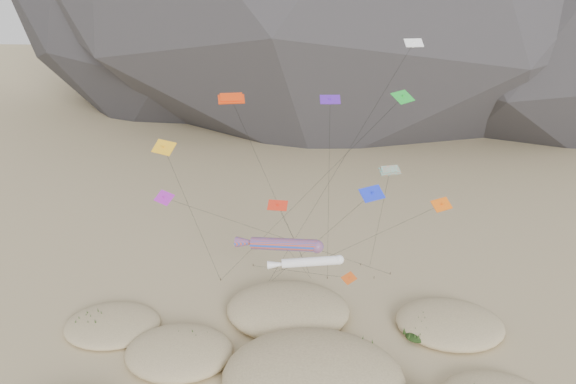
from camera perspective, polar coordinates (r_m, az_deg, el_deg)
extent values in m
ellipsoid|color=#CCB789|center=(59.04, -10.98, -15.66)|extent=(10.84, 9.21, 2.48)
ellipsoid|color=#CCB789|center=(54.39, 2.59, -18.36)|extent=(16.97, 14.43, 4.47)
ellipsoid|color=#CCB789|center=(63.90, -0.01, -11.85)|extent=(13.77, 11.71, 3.14)
ellipsoid|color=#CCB789|center=(64.43, 16.09, -12.70)|extent=(11.55, 9.81, 2.32)
ellipsoid|color=#CCB789|center=(64.90, -17.40, -12.74)|extent=(10.36, 8.81, 1.70)
ellipsoid|color=black|center=(59.45, -10.81, -15.06)|extent=(2.95, 2.52, 0.88)
ellipsoid|color=black|center=(59.71, -8.83, -14.85)|extent=(1.92, 1.65, 0.58)
ellipsoid|color=black|center=(55.37, 3.61, -17.41)|extent=(2.94, 2.51, 0.88)
ellipsoid|color=black|center=(57.65, 7.75, -15.92)|extent=(2.32, 1.98, 0.70)
ellipsoid|color=black|center=(54.10, 2.12, -18.76)|extent=(2.22, 1.90, 0.67)
ellipsoid|color=black|center=(63.83, 0.88, -11.58)|extent=(2.69, 2.30, 0.81)
ellipsoid|color=black|center=(64.27, 3.28, -11.47)|extent=(2.46, 2.10, 0.74)
ellipsoid|color=black|center=(63.66, 13.58, -12.69)|extent=(2.41, 2.06, 0.72)
ellipsoid|color=black|center=(61.46, 12.98, -14.12)|extent=(2.40, 2.06, 0.72)
ellipsoid|color=black|center=(65.91, -19.48, -12.32)|extent=(2.68, 2.29, 0.80)
ellipsoid|color=black|center=(64.24, -16.77, -13.03)|extent=(2.22, 1.90, 0.67)
cylinder|color=#3F2D1E|center=(69.58, -2.18, -9.37)|extent=(0.08, 0.08, 0.30)
cylinder|color=#3F2D1E|center=(73.56, 1.94, -7.52)|extent=(0.08, 0.08, 0.30)
cylinder|color=#3F2D1E|center=(71.09, 4.02, -8.68)|extent=(0.08, 0.08, 0.30)
cylinder|color=#3F2D1E|center=(74.54, 7.40, -7.29)|extent=(0.08, 0.08, 0.30)
cylinder|color=#3F2D1E|center=(71.82, 8.74, -8.56)|extent=(0.08, 0.08, 0.30)
cylinder|color=#3F2D1E|center=(73.91, -3.56, -7.41)|extent=(0.08, 0.08, 0.30)
cylinder|color=#3F2D1E|center=(73.04, 10.35, -8.13)|extent=(0.08, 0.08, 0.30)
cylinder|color=#3F2D1E|center=(71.05, -6.86, -8.82)|extent=(0.08, 0.08, 0.30)
cylinder|color=#E44818|center=(53.02, -0.43, -5.34)|extent=(6.65, 2.56, 1.85)
sphere|color=#E44818|center=(52.12, 2.97, -5.56)|extent=(1.24, 1.24, 1.24)
cone|color=#E44818|center=(54.25, -4.02, -5.13)|extent=(2.85, 1.62, 1.33)
cylinder|color=black|center=(62.10, 1.14, -7.27)|extent=(2.03, 14.47, 11.91)
cylinder|color=white|center=(55.00, 2.30, -7.10)|extent=(5.69, 1.38, 1.28)
sphere|color=white|center=(55.08, 5.23, -6.87)|extent=(0.94, 0.94, 0.94)
cone|color=white|center=(55.09, -0.93, -7.36)|extent=(2.35, 1.00, 0.96)
cylinder|color=black|center=(63.69, 0.18, -7.70)|extent=(5.25, 14.32, 9.55)
cube|color=red|center=(54.97, -5.78, 9.36)|extent=(2.70, 1.61, 0.75)
cube|color=red|center=(54.93, -5.79, 9.56)|extent=(2.28, 1.30, 0.73)
cylinder|color=black|center=(62.75, -1.26, -0.64)|extent=(7.37, 9.93, 24.39)
cube|color=#F43819|center=(50.05, 10.31, 2.11)|extent=(2.04, 1.37, 0.54)
cube|color=#F43819|center=(49.99, 10.32, 2.29)|extent=(1.72, 1.12, 0.53)
cylinder|color=black|center=(62.00, 9.10, -3.66)|extent=(0.16, 17.95, 19.54)
cube|color=green|center=(55.10, 11.60, 9.44)|extent=(2.55, 2.74, 0.90)
cube|color=green|center=(55.13, 11.58, 9.28)|extent=(0.38, 0.39, 0.85)
cylinder|color=black|center=(61.52, 1.18, -0.91)|extent=(19.95, 6.33, 24.69)
cube|color=yellow|center=(51.65, -12.50, 4.44)|extent=(2.51, 2.04, 0.99)
cube|color=yellow|center=(51.69, -12.49, 4.28)|extent=(0.41, 0.43, 0.75)
cylinder|color=black|center=(60.90, -9.25, -3.29)|extent=(1.69, 12.82, 21.10)
cube|color=white|center=(53.40, 12.66, 14.57)|extent=(1.83, 1.24, 0.66)
cube|color=white|center=(53.42, 12.65, 14.41)|extent=(0.25, 0.25, 0.57)
cylinder|color=black|center=(59.70, 4.19, 0.97)|extent=(14.58, 6.62, 29.81)
cube|color=red|center=(52.76, -1.06, -1.36)|extent=(1.93, 1.11, 0.71)
cube|color=red|center=(52.82, -1.06, -1.51)|extent=(0.24, 0.23, 0.63)
cylinder|color=black|center=(63.07, 0.68, -4.99)|extent=(2.11, 15.92, 15.31)
cube|color=#F7600D|center=(54.05, 15.34, -1.25)|extent=(2.24, 2.02, 0.85)
cube|color=#F7600D|center=(54.11, 15.32, -1.39)|extent=(0.36, 0.37, 0.68)
cylinder|color=black|center=(63.31, 7.63, -4.94)|extent=(13.20, 15.17, 15.62)
cube|color=#D24D13|center=(51.74, 6.23, -8.69)|extent=(1.56, 1.69, 0.53)
cube|color=#D24D13|center=(51.82, 6.22, -8.84)|extent=(0.22, 0.23, 0.52)
cylinder|color=black|center=(62.63, 0.46, -8.00)|extent=(11.81, 19.20, 9.90)
cube|color=#4E1CA8|center=(50.82, 4.30, 9.36)|extent=(1.89, 1.15, 0.65)
cube|color=#4E1CA8|center=(50.86, 4.30, 9.19)|extent=(0.23, 0.20, 0.63)
cylinder|color=black|center=(60.24, 4.13, -1.22)|extent=(0.17, 11.79, 25.16)
cube|color=#B521C3|center=(56.32, -12.47, -0.57)|extent=(2.37, 2.17, 0.88)
cube|color=#B521C3|center=(56.38, -12.46, -0.71)|extent=(0.38, 0.38, 0.73)
cylinder|color=black|center=(63.32, 0.38, -4.97)|extent=(24.10, 13.56, 15.13)
cube|color=#1C31EE|center=(51.47, 8.53, -0.17)|extent=(2.56, 2.31, 0.99)
cube|color=#1C31EE|center=(51.53, 8.52, -0.32)|extent=(0.42, 0.43, 0.78)
cylinder|color=black|center=(60.10, 2.41, -5.52)|extent=(11.29, 11.46, 17.01)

